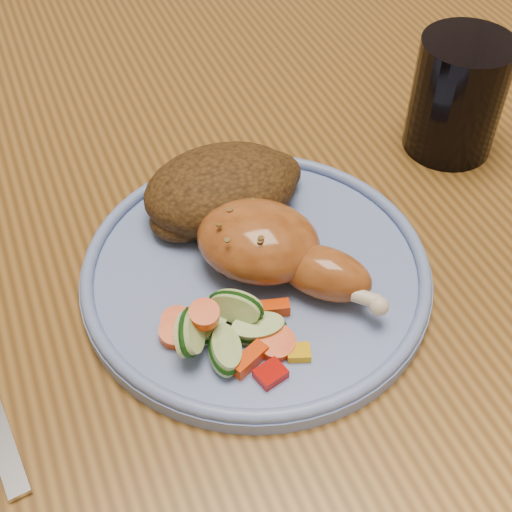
% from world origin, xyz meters
% --- Properties ---
extents(ground, '(4.00, 4.00, 0.00)m').
position_xyz_m(ground, '(0.00, 0.00, 0.00)').
color(ground, '#53371C').
rests_on(ground, ground).
extents(dining_table, '(0.90, 1.40, 0.75)m').
position_xyz_m(dining_table, '(0.00, 0.00, 0.67)').
color(dining_table, brown).
rests_on(dining_table, ground).
extents(chair_far, '(0.42, 0.42, 0.91)m').
position_xyz_m(chair_far, '(0.00, 0.63, 0.49)').
color(chair_far, '#4C2D16').
rests_on(chair_far, ground).
extents(plate, '(0.27, 0.27, 0.01)m').
position_xyz_m(plate, '(-0.08, -0.15, 0.76)').
color(plate, '#647CB8').
rests_on(plate, dining_table).
extents(plate_rim, '(0.27, 0.27, 0.01)m').
position_xyz_m(plate_rim, '(-0.08, -0.15, 0.77)').
color(plate_rim, '#647CB8').
rests_on(plate_rim, plate).
extents(chicken_leg, '(0.13, 0.15, 0.05)m').
position_xyz_m(chicken_leg, '(-0.07, -0.15, 0.79)').
color(chicken_leg, '#A05421').
rests_on(chicken_leg, plate).
extents(rice_pilaf, '(0.14, 0.09, 0.06)m').
position_xyz_m(rice_pilaf, '(-0.08, -0.08, 0.78)').
color(rice_pilaf, '#462C11').
rests_on(rice_pilaf, plate).
extents(vegetable_pile, '(0.10, 0.09, 0.04)m').
position_xyz_m(vegetable_pile, '(-0.13, -0.20, 0.77)').
color(vegetable_pile, '#A50A05').
rests_on(vegetable_pile, plate).
extents(drinking_glass, '(0.08, 0.08, 0.11)m').
position_xyz_m(drinking_glass, '(0.14, -0.06, 0.80)').
color(drinking_glass, black).
rests_on(drinking_glass, dining_table).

